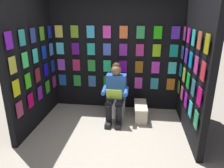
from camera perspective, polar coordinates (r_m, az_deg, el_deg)
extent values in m
plane|color=#B2A899|center=(3.48, -2.76, -18.86)|extent=(30.00, 30.00, 0.00)
cube|color=black|center=(4.69, 0.97, 7.84)|extent=(2.96, 0.10, 2.46)
cube|color=#1E56B1|center=(5.05, -13.36, 1.08)|extent=(0.17, 0.01, 0.26)
cube|color=green|center=(4.94, -9.49, 0.94)|extent=(0.17, 0.01, 0.26)
cube|color=#3169A2|center=(4.85, -5.46, 0.78)|extent=(0.17, 0.01, 0.26)
cube|color=#13901A|center=(4.79, -1.30, 0.62)|extent=(0.17, 0.01, 0.26)
cube|color=#2735AD|center=(4.75, 2.95, 0.45)|extent=(0.17, 0.01, 0.26)
cube|color=#B736B5|center=(4.74, 7.24, 0.27)|extent=(0.17, 0.01, 0.26)
cube|color=teal|center=(4.75, 11.52, 0.10)|extent=(0.17, 0.01, 0.26)
cube|color=#C46A1A|center=(4.80, 15.76, -0.08)|extent=(0.17, 0.01, 0.26)
cube|color=#A245D2|center=(4.95, -13.68, 5.18)|extent=(0.17, 0.01, 0.26)
cube|color=#C12559|center=(4.84, -9.73, 5.13)|extent=(0.17, 0.01, 0.26)
cube|color=green|center=(4.75, -5.60, 5.05)|extent=(0.17, 0.01, 0.26)
cube|color=#20D276|center=(4.68, -1.33, 4.94)|extent=(0.17, 0.01, 0.26)
cube|color=#750FA5|center=(4.65, 3.02, 4.80)|extent=(0.17, 0.01, 0.26)
cube|color=#8D5210|center=(4.63, 7.43, 4.63)|extent=(0.17, 0.01, 0.26)
cube|color=#C12EC1|center=(4.65, 11.82, 4.44)|extent=(0.17, 0.01, 0.26)
cube|color=#44CED3|center=(4.69, 16.16, 4.22)|extent=(0.17, 0.01, 0.26)
cube|color=#50D1F0|center=(4.88, -14.02, 9.42)|extent=(0.17, 0.01, 0.26)
cube|color=#60118E|center=(4.77, -9.97, 9.48)|extent=(0.17, 0.01, 0.26)
cube|color=#23B9A6|center=(4.68, -5.74, 9.48)|extent=(0.17, 0.01, 0.26)
cube|color=#4461D1|center=(4.61, -1.37, 9.43)|extent=(0.17, 0.01, 0.26)
cube|color=purple|center=(4.57, 3.10, 9.33)|extent=(0.17, 0.01, 0.26)
cube|color=#AD2876|center=(4.56, 7.62, 9.17)|extent=(0.17, 0.01, 0.26)
cube|color=#88CA13|center=(4.57, 12.13, 8.95)|extent=(0.17, 0.01, 0.26)
cube|color=#139383|center=(4.62, 16.58, 8.68)|extent=(0.17, 0.01, 0.26)
cube|color=#E1D34D|center=(4.84, -14.38, 13.76)|extent=(0.17, 0.01, 0.26)
cube|color=#78A428|center=(4.72, -10.23, 13.93)|extent=(0.17, 0.01, 0.26)
cube|color=#3DB3EC|center=(4.63, -5.90, 14.03)|extent=(0.17, 0.01, 0.26)
cube|color=#E83CBA|center=(4.56, -1.41, 14.05)|extent=(0.17, 0.01, 0.26)
cube|color=orange|center=(4.52, 3.19, 13.98)|extent=(0.17, 0.01, 0.26)
cube|color=green|center=(4.51, 7.83, 13.83)|extent=(0.17, 0.01, 0.26)
cube|color=#23BE0F|center=(4.53, 12.46, 13.59)|extent=(0.17, 0.01, 0.26)
cube|color=#542CC0|center=(4.57, 17.02, 13.27)|extent=(0.17, 0.01, 0.26)
cube|color=black|center=(3.85, 21.72, 4.04)|extent=(0.10, 1.82, 2.46)
cube|color=#579B2F|center=(4.69, 17.77, -0.71)|extent=(0.01, 0.17, 0.26)
cube|color=#B43E7A|center=(4.35, 18.58, -2.32)|extent=(0.01, 0.17, 0.26)
cube|color=purple|center=(4.02, 19.52, -4.20)|extent=(0.01, 0.17, 0.26)
cube|color=#3CC6E0|center=(3.69, 20.64, -6.42)|extent=(0.01, 0.17, 0.26)
cube|color=#28945F|center=(3.37, 21.98, -9.06)|extent=(0.01, 0.17, 0.26)
cube|color=#1795C1|center=(4.58, 18.23, 3.68)|extent=(0.01, 0.17, 0.26)
cube|color=#93BC37|center=(4.24, 19.10, 2.38)|extent=(0.01, 0.17, 0.26)
cube|color=green|center=(3.89, 20.11, 0.85)|extent=(0.01, 0.17, 0.26)
cube|color=#30678E|center=(3.55, 21.32, -0.97)|extent=(0.01, 0.17, 0.26)
cube|color=#D50C76|center=(3.22, 22.79, -3.18)|extent=(0.01, 0.17, 0.26)
cube|color=#4363CB|center=(4.51, 18.72, 8.24)|extent=(0.01, 0.17, 0.26)
cube|color=#6226C8|center=(4.15, 19.64, 7.30)|extent=(0.01, 0.17, 0.26)
cube|color=#0C8AE8|center=(3.80, 20.74, 6.19)|extent=(0.01, 0.17, 0.26)
cube|color=#CC32A2|center=(3.45, 22.05, 4.84)|extent=(0.01, 0.17, 0.26)
cube|color=red|center=(3.11, 23.65, 3.20)|extent=(0.01, 0.17, 0.26)
cube|color=#AC3C81|center=(4.46, 19.23, 12.93)|extent=(0.01, 0.17, 0.26)
cube|color=#D323CE|center=(4.10, 20.22, 12.39)|extent=(0.01, 0.17, 0.26)
cube|color=#2CCEC7|center=(3.75, 21.41, 11.74)|extent=(0.01, 0.17, 0.26)
cube|color=#BB5B3C|center=(3.39, 22.83, 10.94)|extent=(0.01, 0.17, 0.26)
cube|color=#969214|center=(3.04, 24.57, 9.95)|extent=(0.01, 0.17, 0.26)
cube|color=black|center=(4.22, -21.04, 5.33)|extent=(0.10, 1.82, 2.46)
cube|color=#A2375E|center=(3.76, -23.95, -6.35)|extent=(0.01, 0.17, 0.26)
cube|color=#C70B60|center=(4.05, -21.36, -4.22)|extent=(0.01, 0.17, 0.26)
cube|color=purple|center=(4.35, -19.13, -2.37)|extent=(0.01, 0.17, 0.26)
cube|color=green|center=(4.66, -17.20, -0.76)|extent=(0.01, 0.17, 0.26)
cube|color=#90276D|center=(4.98, -15.51, 0.64)|extent=(0.01, 0.17, 0.26)
cube|color=yellow|center=(3.63, -24.72, -1.02)|extent=(0.01, 0.17, 0.26)
cube|color=#3CD01F|center=(3.93, -22.00, 0.78)|extent=(0.01, 0.17, 0.26)
cube|color=maroon|center=(4.24, -19.66, 2.32)|extent=(0.01, 0.17, 0.26)
cube|color=#1511EA|center=(4.56, -17.64, 3.65)|extent=(0.01, 0.17, 0.26)
cube|color=navy|center=(4.88, -15.89, 4.79)|extent=(0.01, 0.17, 0.26)
cube|color=gold|center=(3.53, -25.54, 4.67)|extent=(0.01, 0.17, 0.26)
cube|color=#41EB68|center=(3.84, -22.67, 6.07)|extent=(0.01, 0.17, 0.26)
cube|color=#37E1CD|center=(4.16, -20.22, 7.24)|extent=(0.01, 0.17, 0.26)
cube|color=#0E36DC|center=(4.48, -18.11, 8.24)|extent=(0.01, 0.17, 0.26)
cube|color=#4780E2|center=(4.81, -16.28, 9.09)|extent=(0.01, 0.17, 0.26)
cube|color=purple|center=(3.47, -26.41, 10.61)|extent=(0.01, 0.17, 0.26)
cube|color=teal|center=(3.78, -23.39, 11.55)|extent=(0.01, 0.17, 0.26)
cube|color=#31439E|center=(4.10, -20.82, 12.32)|extent=(0.01, 0.17, 0.26)
cube|color=#5AB82A|center=(4.43, -18.61, 12.96)|extent=(0.01, 0.17, 0.26)
cube|color=#131FB9|center=(4.77, -16.70, 13.49)|extent=(0.01, 0.17, 0.26)
cylinder|color=white|center=(4.53, 1.19, -6.35)|extent=(0.38, 0.38, 0.40)
cylinder|color=white|center=(4.44, 1.21, -3.87)|extent=(0.41, 0.41, 0.02)
cube|color=white|center=(4.62, 1.64, -0.72)|extent=(0.38, 0.19, 0.36)
cylinder|color=white|center=(4.54, 1.50, -1.09)|extent=(0.39, 0.08, 0.39)
cube|color=blue|center=(4.31, 1.19, -0.69)|extent=(0.40, 0.23, 0.52)
sphere|color=brown|center=(4.18, 1.17, 3.75)|extent=(0.21, 0.21, 0.21)
sphere|color=#472D19|center=(4.19, 1.23, 4.76)|extent=(0.17, 0.17, 0.17)
cylinder|color=black|center=(4.21, 2.17, -4.81)|extent=(0.16, 0.40, 0.15)
cylinder|color=black|center=(4.23, -0.53, -4.65)|extent=(0.16, 0.40, 0.15)
cylinder|color=black|center=(4.14, 1.85, -8.68)|extent=(0.12, 0.12, 0.42)
cylinder|color=black|center=(4.17, -0.91, -8.49)|extent=(0.12, 0.12, 0.42)
cube|color=black|center=(4.17, 1.72, -11.09)|extent=(0.12, 0.26, 0.09)
cube|color=black|center=(4.20, -1.04, -10.89)|extent=(0.12, 0.26, 0.09)
cylinder|color=blue|center=(4.13, 3.89, -2.01)|extent=(0.09, 0.31, 0.13)
cylinder|color=blue|center=(4.19, -2.12, -1.69)|extent=(0.09, 0.31, 0.13)
cube|color=#A5CF39|center=(4.01, 0.56, -2.86)|extent=(0.30, 0.14, 0.23)
cube|color=beige|center=(4.48, 7.78, -7.59)|extent=(0.27, 0.63, 0.29)
cube|color=beige|center=(4.41, 7.87, -5.73)|extent=(0.29, 0.65, 0.03)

